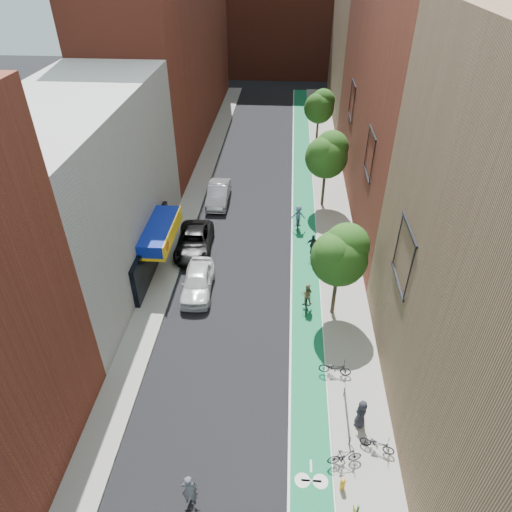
% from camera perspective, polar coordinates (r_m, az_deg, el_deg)
% --- Properties ---
extents(ground, '(160.00, 160.00, 0.00)m').
position_cam_1_polar(ground, '(23.24, -3.93, -23.46)').
color(ground, black).
rests_on(ground, ground).
extents(bike_lane, '(2.00, 68.00, 0.01)m').
position_cam_1_polar(bike_lane, '(42.73, 5.93, 7.64)').
color(bike_lane, '#136E34').
rests_on(bike_lane, ground).
extents(sidewalk_left, '(2.00, 68.00, 0.15)m').
position_cam_1_polar(sidewalk_left, '(43.47, -7.48, 8.13)').
color(sidewalk_left, gray).
rests_on(sidewalk_left, ground).
extents(sidewalk_right, '(3.00, 68.00, 0.15)m').
position_cam_1_polar(sidewalk_right, '(42.87, 9.30, 7.55)').
color(sidewalk_right, gray).
rests_on(sidewalk_right, ground).
extents(building_left_white, '(8.00, 20.00, 12.00)m').
position_cam_1_polar(building_left_white, '(32.17, -21.02, 7.51)').
color(building_left_white, silver).
rests_on(building_left_white, ground).
extents(building_left_far_red, '(8.00, 36.00, 22.00)m').
position_cam_1_polar(building_left_far_red, '(56.11, -10.80, 25.92)').
color(building_left_far_red, maroon).
rests_on(building_left_far_red, ground).
extents(building_right_mid_red, '(8.00, 28.00, 22.00)m').
position_cam_1_polar(building_right_mid_red, '(40.01, 19.31, 20.93)').
color(building_right_mid_red, maroon).
rests_on(building_right_mid_red, ground).
extents(building_right_far_tan, '(8.00, 20.00, 18.00)m').
position_cam_1_polar(building_right_far_tan, '(63.48, 14.11, 24.77)').
color(building_right_far_tan, '#8C6B4C').
rests_on(building_right_far_tan, ground).
extents(building_far_closure, '(30.00, 14.00, 20.00)m').
position_cam_1_polar(building_far_closure, '(84.39, 2.83, 28.81)').
color(building_far_closure, maroon).
rests_on(building_far_closure, ground).
extents(tree_near, '(3.40, 3.36, 6.42)m').
position_cam_1_polar(tree_near, '(26.81, 10.49, 0.25)').
color(tree_near, '#332619').
rests_on(tree_near, ground).
extents(tree_mid, '(3.55, 3.53, 6.74)m').
position_cam_1_polar(tree_mid, '(38.96, 8.88, 12.50)').
color(tree_mid, '#332619').
rests_on(tree_mid, ground).
extents(tree_far, '(3.30, 3.25, 6.21)m').
position_cam_1_polar(tree_far, '(52.23, 7.95, 18.12)').
color(tree_far, '#332619').
rests_on(tree_far, ground).
extents(parked_car_white, '(2.17, 4.93, 1.65)m').
position_cam_1_polar(parked_car_white, '(30.70, -7.30, -3.18)').
color(parked_car_white, silver).
rests_on(parked_car_white, ground).
extents(parked_car_black, '(2.92, 5.76, 1.56)m').
position_cam_1_polar(parked_car_black, '(34.73, -7.72, 1.81)').
color(parked_car_black, black).
rests_on(parked_car_black, ground).
extents(parked_car_silver, '(1.88, 5.12, 1.67)m').
position_cam_1_polar(parked_car_silver, '(40.98, -4.73, 7.74)').
color(parked_car_silver, '#95979D').
rests_on(parked_car_silver, ground).
extents(cyclist_lead, '(0.71, 1.84, 2.20)m').
position_cam_1_polar(cyclist_lead, '(21.56, -8.25, -27.75)').
color(cyclist_lead, black).
rests_on(cyclist_lead, ground).
extents(cyclist_lane_near, '(0.78, 1.87, 1.91)m').
position_cam_1_polar(cyclist_lane_near, '(29.35, 6.33, -5.33)').
color(cyclist_lane_near, black).
rests_on(cyclist_lane_near, ground).
extents(cyclist_lane_mid, '(0.98, 1.70, 1.97)m').
position_cam_1_polar(cyclist_lane_mid, '(33.84, 7.10, 0.78)').
color(cyclist_lane_mid, black).
rests_on(cyclist_lane_mid, ground).
extents(cyclist_lane_far, '(1.15, 1.80, 2.10)m').
position_cam_1_polar(cyclist_lane_far, '(37.08, 5.28, 4.65)').
color(cyclist_lane_far, black).
rests_on(cyclist_lane_far, ground).
extents(parked_bike_near, '(1.73, 1.09, 0.86)m').
position_cam_1_polar(parked_bike_near, '(23.46, 14.93, -21.75)').
color(parked_bike_near, black).
rests_on(parked_bike_near, sidewalk_right).
extents(parked_bike_mid, '(1.67, 0.79, 0.96)m').
position_cam_1_polar(parked_bike_mid, '(22.76, 11.02, -23.35)').
color(parked_bike_mid, black).
rests_on(parked_bike_mid, sidewalk_right).
extents(parked_bike_far, '(1.82, 0.83, 0.92)m').
position_cam_1_polar(parked_bike_far, '(25.77, 9.85, -13.61)').
color(parked_bike_far, black).
rests_on(parked_bike_far, sidewalk_right).
extents(pedestrian, '(0.82, 0.96, 1.67)m').
position_cam_1_polar(pedestrian, '(23.73, 13.02, -18.63)').
color(pedestrian, '#22222A').
rests_on(pedestrian, sidewalk_right).
extents(fire_hydrant, '(0.23, 0.23, 0.67)m').
position_cam_1_polar(fire_hydrant, '(22.25, 10.78, -26.19)').
color(fire_hydrant, orange).
rests_on(fire_hydrant, sidewalk_right).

